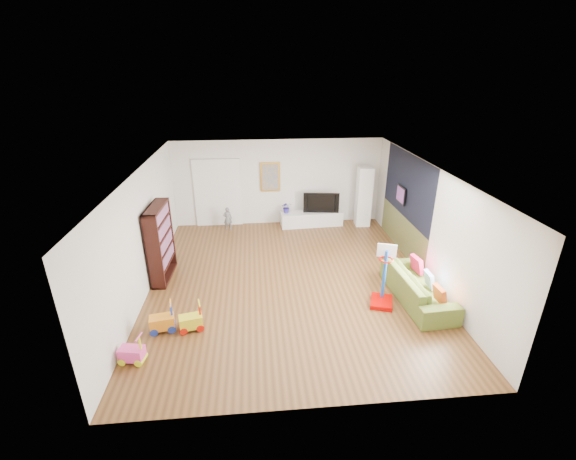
{
  "coord_description": "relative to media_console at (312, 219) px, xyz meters",
  "views": [
    {
      "loc": [
        -0.78,
        -7.96,
        4.75
      ],
      "look_at": [
        0.0,
        0.4,
        1.15
      ],
      "focal_mm": 24.0,
      "sensor_mm": 36.0,
      "label": 1
    }
  ],
  "objects": [
    {
      "name": "ride_on_yellow",
      "position": [
        -3.12,
        -5.07,
        0.06
      ],
      "size": [
        0.49,
        0.36,
        0.59
      ],
      "primitive_type": "cube",
      "rotation": [
        0.0,
        0.0,
        0.22
      ],
      "color": "yellow",
      "rests_on": "ground"
    },
    {
      "name": "wall_left",
      "position": [
        -4.29,
        -3.39,
        1.12
      ],
      "size": [
        0.0,
        7.5,
        2.7
      ],
      "primitive_type": "cube",
      "color": "white",
      "rests_on": "ground"
    },
    {
      "name": "olive_wainscot",
      "position": [
        2.2,
        -1.99,
        0.27
      ],
      "size": [
        0.01,
        3.2,
        1.0
      ],
      "primitive_type": "cube",
      "color": "brown",
      "rests_on": "wall_right"
    },
    {
      "name": "ceiling",
      "position": [
        -1.04,
        -3.39,
        2.47
      ],
      "size": [
        6.5,
        7.5,
        0.0
      ],
      "primitive_type": "cube",
      "color": "white",
      "rests_on": "ground"
    },
    {
      "name": "ride_on_pink",
      "position": [
        -4.01,
        -5.87,
        0.05
      ],
      "size": [
        0.45,
        0.33,
        0.55
      ],
      "primitive_type": "cube",
      "rotation": [
        0.0,
        0.0,
        -0.18
      ],
      "color": "#FC43A1",
      "rests_on": "ground"
    },
    {
      "name": "child",
      "position": [
        -2.65,
        -0.11,
        0.14
      ],
      "size": [
        0.28,
        0.2,
        0.74
      ],
      "primitive_type": "imported",
      "rotation": [
        0.0,
        0.0,
        3.23
      ],
      "color": "slate",
      "rests_on": "ground"
    },
    {
      "name": "media_console",
      "position": [
        0.0,
        0.0,
        0.0
      ],
      "size": [
        1.99,
        0.62,
        0.46
      ],
      "primitive_type": "cube",
      "rotation": [
        0.0,
        0.0,
        0.07
      ],
      "color": "silver",
      "rests_on": "ground"
    },
    {
      "name": "bookshelf",
      "position": [
        -4.05,
        -2.91,
        0.68
      ],
      "size": [
        0.38,
        1.26,
        1.82
      ],
      "primitive_type": "cube",
      "rotation": [
        0.0,
        0.0,
        -0.04
      ],
      "color": "black",
      "rests_on": "ground"
    },
    {
      "name": "doorway",
      "position": [
        -2.94,
        0.32,
        0.82
      ],
      "size": [
        1.45,
        0.06,
        2.1
      ],
      "primitive_type": "cube",
      "color": "white",
      "rests_on": "ground"
    },
    {
      "name": "ride_on_orange",
      "position": [
        -3.67,
        -5.05,
        0.08
      ],
      "size": [
        0.5,
        0.37,
        0.61
      ],
      "primitive_type": "cube",
      "rotation": [
        0.0,
        0.0,
        0.19
      ],
      "color": "orange",
      "rests_on": "ground"
    },
    {
      "name": "artwork_right",
      "position": [
        2.13,
        -1.79,
        1.32
      ],
      "size": [
        0.04,
        0.56,
        0.46
      ],
      "primitive_type": "cube",
      "color": "#7F3F8C",
      "rests_on": "wall_right"
    },
    {
      "name": "pillow_center",
      "position": [
        1.89,
        -4.47,
        0.28
      ],
      "size": [
        0.09,
        0.35,
        0.35
      ],
      "primitive_type": "cube",
      "rotation": [
        0.0,
        0.0,
        -0.01
      ],
      "color": "silver",
      "rests_on": "sofa"
    },
    {
      "name": "wall_right",
      "position": [
        2.21,
        -3.39,
        1.12
      ],
      "size": [
        0.0,
        7.5,
        2.7
      ],
      "primitive_type": "cube",
      "color": "white",
      "rests_on": "ground"
    },
    {
      "name": "pillow_right",
      "position": [
        1.89,
        -3.79,
        0.28
      ],
      "size": [
        0.17,
        0.4,
        0.39
      ],
      "primitive_type": "cube",
      "rotation": [
        0.0,
        0.0,
        0.17
      ],
      "color": "#C11441",
      "rests_on": "sofa"
    },
    {
      "name": "wall_back",
      "position": [
        -1.04,
        0.36,
        1.12
      ],
      "size": [
        6.5,
        0.0,
        2.7
      ],
      "primitive_type": "cube",
      "color": "silver",
      "rests_on": "ground"
    },
    {
      "name": "tv",
      "position": [
        0.3,
        0.04,
        0.55
      ],
      "size": [
        1.13,
        0.29,
        0.65
      ],
      "primitive_type": "imported",
      "rotation": [
        0.0,
        0.0,
        -0.13
      ],
      "color": "black",
      "rests_on": "media_console"
    },
    {
      "name": "vase_plant",
      "position": [
        -0.8,
        0.03,
        0.41
      ],
      "size": [
        0.34,
        0.3,
        0.36
      ],
      "primitive_type": "imported",
      "rotation": [
        0.0,
        0.0,
        0.05
      ],
      "color": "#332699",
      "rests_on": "media_console"
    },
    {
      "name": "wall_front",
      "position": [
        -1.04,
        -7.14,
        1.12
      ],
      "size": [
        6.5,
        0.0,
        2.7
      ],
      "primitive_type": "cube",
      "color": "beige",
      "rests_on": "ground"
    },
    {
      "name": "painting_back",
      "position": [
        -1.29,
        0.32,
        1.32
      ],
      "size": [
        0.62,
        0.06,
        0.92
      ],
      "primitive_type": "cube",
      "color": "gold",
      "rests_on": "wall_back"
    },
    {
      "name": "pillow_left",
      "position": [
        1.84,
        -5.07,
        0.28
      ],
      "size": [
        0.13,
        0.37,
        0.36
      ],
      "primitive_type": "cube",
      "rotation": [
        0.0,
        0.0,
        0.09
      ],
      "color": "#C14819",
      "rests_on": "sofa"
    },
    {
      "name": "navy_accent",
      "position": [
        2.2,
        -1.99,
        1.62
      ],
      "size": [
        0.01,
        3.2,
        1.7
      ],
      "primitive_type": "cube",
      "color": "black",
      "rests_on": "wall_right"
    },
    {
      "name": "sofa",
      "position": [
        1.67,
        -4.45,
        0.09
      ],
      "size": [
        0.99,
        2.24,
        0.64
      ],
      "primitive_type": "imported",
      "rotation": [
        0.0,
        0.0,
        1.63
      ],
      "color": "#576824",
      "rests_on": "ground"
    },
    {
      "name": "floor",
      "position": [
        -1.04,
        -3.39,
        -0.23
      ],
      "size": [
        6.5,
        7.5,
        0.0
      ],
      "primitive_type": "cube",
      "color": "brown",
      "rests_on": "ground"
    },
    {
      "name": "basketball_hoop",
      "position": [
        0.85,
        -4.56,
        0.44
      ],
      "size": [
        0.62,
        0.68,
        1.35
      ],
      "primitive_type": "cube",
      "rotation": [
        0.0,
        0.0,
        -0.33
      ],
      "color": "#B20300",
      "rests_on": "ground"
    },
    {
      "name": "tall_cabinet",
      "position": [
        1.63,
        -0.08,
        0.72
      ],
      "size": [
        0.47,
        0.47,
        1.9
      ],
      "primitive_type": "cube",
      "rotation": [
        0.0,
        0.0,
        -0.05
      ],
      "color": "white",
      "rests_on": "ground"
    }
  ]
}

